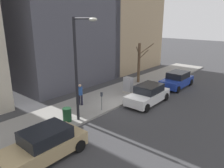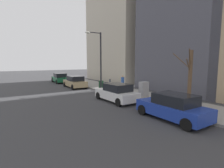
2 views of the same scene
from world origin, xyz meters
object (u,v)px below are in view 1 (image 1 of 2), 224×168
Objects in this scene: streetlamp at (79,62)px; parked_car_white at (148,94)px; bare_tree at (139,62)px; pedestrian_near_meter at (80,93)px; trash_bin at (67,115)px; utility_box at (128,85)px; parked_car_blue at (177,80)px; parked_car_tan at (44,145)px; parking_meter at (102,99)px.

parked_car_white is at bearing -103.92° from streetlamp.
pedestrian_near_meter is (-0.19, 8.22, -1.19)m from bare_tree.
parked_car_white is 6.78m from trash_bin.
pedestrian_near_meter is (1.07, 4.67, 0.24)m from utility_box.
trash_bin is (-0.40, 7.11, -0.25)m from utility_box.
bare_tree is (3.60, 1.43, 1.55)m from parked_car_blue.
bare_tree is at bearing -74.52° from parked_car_tan.
utility_box is at bearing 109.57° from bare_tree.
parking_meter is at bearing 101.08° from utility_box.
utility_box reaches higher than parking_meter.
parked_car_blue is 4.17m from bare_tree.
parked_car_white is 2.96× the size of utility_box.
parked_car_tan is at bearing 105.52° from bare_tree.
pedestrian_near_meter reaches higher than parked_car_tan.
parked_car_white is 5.37m from pedestrian_near_meter.
parked_car_tan reaches higher than parking_meter.
parking_meter is at bearing -99.22° from trash_bin.
trash_bin is at bearing -55.10° from parked_car_tan.
parked_car_white is 2.55m from utility_box.
parked_car_white is 3.13× the size of parking_meter.
streetlamp reaches higher than parked_car_blue.
utility_box is 0.22× the size of streetlamp.
pedestrian_near_meter is at bearing 91.31° from bare_tree.
parked_car_tan is 2.53× the size of pedestrian_near_meter.
parked_car_tan is 4.67× the size of trash_bin.
streetlamp is (-0.17, 2.15, 3.04)m from parking_meter.
pedestrian_near_meter is (1.47, -2.44, 0.49)m from trash_bin.
trash_bin is at bearing 80.78° from parking_meter.
parked_car_blue is 3.12× the size of parking_meter.
streetlamp is at bearing 102.79° from bare_tree.
pedestrian_near_meter reaches higher than parked_car_white.
parking_meter is (1.49, 9.31, 0.24)m from parked_car_blue.
utility_box is (0.85, -4.34, -0.13)m from parking_meter.
pedestrian_near_meter is (3.54, 4.02, 0.35)m from parked_car_white.
utility_box is 4.80m from pedestrian_near_meter.
parked_car_blue is at bearing 56.96° from pedestrian_near_meter.
trash_bin is (-1.66, 10.65, -1.68)m from bare_tree.
parked_car_blue is 12.24m from trash_bin.
streetlamp is 1.60× the size of bare_tree.
pedestrian_near_meter is at bearing -40.95° from streetlamp.
parked_car_tan is at bearing 112.53° from streetlamp.
streetlamp is 4.03m from pedestrian_near_meter.
streetlamp reaches higher than utility_box.
bare_tree is 10.91m from trash_bin.
bare_tree reaches higher than utility_box.
bare_tree reaches higher than parking_meter.
trash_bin is at bearing -72.43° from pedestrian_near_meter.
streetlamp reaches higher than parking_meter.
parked_car_blue is at bearing -115.20° from utility_box.
utility_box is 0.35× the size of bare_tree.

